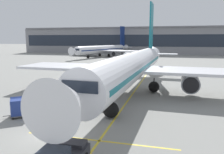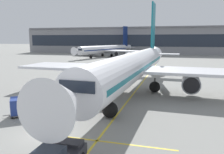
{
  "view_description": "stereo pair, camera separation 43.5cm",
  "coord_description": "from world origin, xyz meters",
  "views": [
    {
      "loc": [
        9.4,
        -15.4,
        7.59
      ],
      "look_at": [
        2.79,
        10.18,
        3.19
      ],
      "focal_mm": 36.54,
      "sensor_mm": 36.0,
      "label": 1
    },
    {
      "loc": [
        9.82,
        -15.29,
        7.59
      ],
      "look_at": [
        2.79,
        10.18,
        3.19
      ],
      "focal_mm": 36.54,
      "sensor_mm": 36.0,
      "label": 2
    }
  ],
  "objects": [
    {
      "name": "ground_crew_by_loader",
      "position": [
        -0.13,
        7.4,
        1.0
      ],
      "size": [
        0.39,
        0.52,
        1.74
      ],
      "color": "#514C42",
      "rests_on": "ground"
    },
    {
      "name": "distant_airplane",
      "position": [
        -19.45,
        80.74,
        3.18
      ],
      "size": [
        33.28,
        40.54,
        13.83
      ],
      "color": "white",
      "rests_on": "ground"
    },
    {
      "name": "terminal_building",
      "position": [
        -7.01,
        110.94,
        6.85
      ],
      "size": [
        129.58,
        21.6,
        13.81
      ],
      "color": "gray",
      "rests_on": "ground"
    },
    {
      "name": "safety_cone_nose_mark",
      "position": [
        -2.69,
        11.48,
        0.34
      ],
      "size": [
        0.61,
        0.61,
        0.69
      ],
      "color": "black",
      "rests_on": "ground"
    },
    {
      "name": "belt_loader",
      "position": [
        0.26,
        8.43,
        0.84
      ],
      "size": [
        5.04,
        4.26,
        2.81
      ],
      "color": "#A3A8B2",
      "rests_on": "ground"
    },
    {
      "name": "ground_crew_marshaller",
      "position": [
        -0.27,
        8.12,
        1.0
      ],
      "size": [
        0.54,
        0.35,
        1.74
      ],
      "color": "#333847",
      "rests_on": "ground"
    },
    {
      "name": "ground_crew_wingwalker",
      "position": [
        -1.43,
        4.69,
        1.0
      ],
      "size": [
        0.25,
        0.57,
        1.74
      ],
      "color": "#514C42",
      "rests_on": "ground"
    },
    {
      "name": "safety_cone_wingtip",
      "position": [
        -1.43,
        11.83,
        0.31
      ],
      "size": [
        0.57,
        0.57,
        0.65
      ],
      "color": "black",
      "rests_on": "ground"
    },
    {
      "name": "apron_guidance_line_stop_bar",
      "position": [
        4.36,
        0.03,
        0.0
      ],
      "size": [
        12.0,
        0.2,
        0.01
      ],
      "color": "yellow",
      "rests_on": "ground"
    },
    {
      "name": "ground_plane",
      "position": [
        0.0,
        0.0,
        0.0
      ],
      "size": [
        600.0,
        600.0,
        0.0
      ],
      "primitive_type": "plane",
      "color": "gray"
    },
    {
      "name": "apron_guidance_line_lead_in",
      "position": [
        4.41,
        15.7,
        0.0
      ],
      "size": [
        0.2,
        110.0,
        0.01
      ],
      "color": "yellow",
      "rests_on": "ground"
    },
    {
      "name": "baggage_cart_second",
      "position": [
        -4.81,
        3.44,
        1.0
      ],
      "size": [
        2.65,
        2.48,
        1.91
      ],
      "color": "#515156",
      "rests_on": "ground"
    },
    {
      "name": "safety_cone_engine_keepout",
      "position": [
        -0.78,
        12.08,
        0.36
      ],
      "size": [
        0.66,
        0.66,
        0.75
      ],
      "color": "black",
      "rests_on": "ground"
    },
    {
      "name": "baggage_cart_lead",
      "position": [
        -2.37,
        5.56,
        1.0
      ],
      "size": [
        2.65,
        2.48,
        1.91
      ],
      "color": "#515156",
      "rests_on": "ground"
    },
    {
      "name": "parked_airplane",
      "position": [
        4.39,
        16.51,
        3.83
      ],
      "size": [
        34.75,
        44.48,
        15.1
      ],
      "color": "white",
      "rests_on": "ground"
    },
    {
      "name": "ground_crew_by_carts",
      "position": [
        -0.67,
        6.32,
        1.0
      ],
      "size": [
        0.26,
        0.57,
        1.74
      ],
      "color": "#333847",
      "rests_on": "ground"
    }
  ]
}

